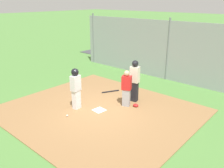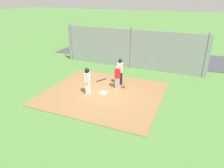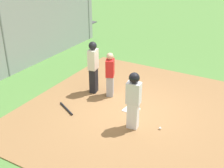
{
  "view_description": "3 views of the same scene",
  "coord_description": "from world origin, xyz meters",
  "px_view_note": "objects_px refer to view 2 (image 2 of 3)",
  "views": [
    {
      "loc": [
        -6.04,
        6.11,
        4.26
      ],
      "look_at": [
        0.39,
        -1.22,
        0.73
      ],
      "focal_mm": 37.89,
      "sensor_mm": 36.0,
      "label": 1
    },
    {
      "loc": [
        -5.01,
        10.42,
        5.78
      ],
      "look_at": [
        -0.52,
        -0.21,
        0.65
      ],
      "focal_mm": 32.62,
      "sensor_mm": 36.0,
      "label": 2
    },
    {
      "loc": [
        7.24,
        3.42,
        4.81
      ],
      "look_at": [
        0.25,
        -0.55,
        0.91
      ],
      "focal_mm": 47.39,
      "sensor_mm": 36.0,
      "label": 3
    }
  ],
  "objects_px": {
    "catcher_mask": "(123,87)",
    "parked_car_blue": "(92,43)",
    "home_plate": "(103,93)",
    "runner": "(87,79)",
    "umpire": "(120,71)",
    "baseball_bat": "(102,80)",
    "baseball": "(86,99)",
    "parked_car_green": "(113,48)",
    "catcher": "(117,77)"
  },
  "relations": [
    {
      "from": "catcher_mask",
      "to": "parked_car_blue",
      "type": "xyz_separation_m",
      "value": [
        6.99,
        -8.79,
        0.52
      ]
    },
    {
      "from": "home_plate",
      "to": "catcher_mask",
      "type": "distance_m",
      "value": 1.54
    },
    {
      "from": "home_plate",
      "to": "runner",
      "type": "height_order",
      "value": "runner"
    },
    {
      "from": "umpire",
      "to": "runner",
      "type": "relative_size",
      "value": 1.08
    },
    {
      "from": "home_plate",
      "to": "umpire",
      "type": "relative_size",
      "value": 0.24
    },
    {
      "from": "home_plate",
      "to": "baseball_bat",
      "type": "xyz_separation_m",
      "value": [
        0.98,
        -1.79,
        0.02
      ]
    },
    {
      "from": "home_plate",
      "to": "umpire",
      "type": "xyz_separation_m",
      "value": [
        -0.49,
        -1.69,
        0.96
      ]
    },
    {
      "from": "baseball",
      "to": "parked_car_green",
      "type": "bearing_deg",
      "value": -75.97
    },
    {
      "from": "parked_car_green",
      "to": "parked_car_blue",
      "type": "relative_size",
      "value": 0.97
    },
    {
      "from": "baseball",
      "to": "parked_car_blue",
      "type": "height_order",
      "value": "parked_car_blue"
    },
    {
      "from": "parked_car_blue",
      "to": "baseball",
      "type": "bearing_deg",
      "value": 123.12
    },
    {
      "from": "home_plate",
      "to": "baseball",
      "type": "relative_size",
      "value": 5.95
    },
    {
      "from": "runner",
      "to": "parked_car_blue",
      "type": "relative_size",
      "value": 0.39
    },
    {
      "from": "catcher",
      "to": "baseball_bat",
      "type": "relative_size",
      "value": 1.79
    },
    {
      "from": "baseball",
      "to": "parked_car_green",
      "type": "distance_m",
      "value": 10.47
    },
    {
      "from": "umpire",
      "to": "parked_car_blue",
      "type": "xyz_separation_m",
      "value": [
        6.57,
        -8.35,
        -0.39
      ]
    },
    {
      "from": "umpire",
      "to": "parked_car_green",
      "type": "distance_m",
      "value": 8.11
    },
    {
      "from": "catcher",
      "to": "umpire",
      "type": "bearing_deg",
      "value": 161.34
    },
    {
      "from": "parked_car_green",
      "to": "baseball",
      "type": "bearing_deg",
      "value": -74.81
    },
    {
      "from": "baseball",
      "to": "runner",
      "type": "bearing_deg",
      "value": -68.79
    },
    {
      "from": "baseball",
      "to": "catcher_mask",
      "type": "bearing_deg",
      "value": -120.84
    },
    {
      "from": "home_plate",
      "to": "runner",
      "type": "distance_m",
      "value": 1.35
    },
    {
      "from": "catcher_mask",
      "to": "baseball",
      "type": "xyz_separation_m",
      "value": [
        1.45,
        2.43,
        -0.02
      ]
    },
    {
      "from": "baseball_bat",
      "to": "umpire",
      "type": "bearing_deg",
      "value": 114.29
    },
    {
      "from": "runner",
      "to": "catcher_mask",
      "type": "height_order",
      "value": "runner"
    },
    {
      "from": "baseball_bat",
      "to": "parked_car_green",
      "type": "xyz_separation_m",
      "value": [
        2.11,
        -7.17,
        0.55
      ]
    },
    {
      "from": "baseball",
      "to": "parked_car_blue",
      "type": "relative_size",
      "value": 0.02
    },
    {
      "from": "home_plate",
      "to": "baseball_bat",
      "type": "relative_size",
      "value": 0.51
    },
    {
      "from": "catcher",
      "to": "parked_car_blue",
      "type": "relative_size",
      "value": 0.35
    },
    {
      "from": "umpire",
      "to": "parked_car_green",
      "type": "bearing_deg",
      "value": -164.61
    },
    {
      "from": "umpire",
      "to": "parked_car_blue",
      "type": "relative_size",
      "value": 0.42
    },
    {
      "from": "baseball_bat",
      "to": "baseball",
      "type": "distance_m",
      "value": 3.0
    },
    {
      "from": "baseball",
      "to": "home_plate",
      "type": "bearing_deg",
      "value": -115.11
    },
    {
      "from": "catcher_mask",
      "to": "catcher",
      "type": "bearing_deg",
      "value": 26.72
    },
    {
      "from": "catcher",
      "to": "baseball",
      "type": "distance_m",
      "value": 2.61
    },
    {
      "from": "catcher",
      "to": "runner",
      "type": "xyz_separation_m",
      "value": [
        1.37,
        1.52,
        0.18
      ]
    },
    {
      "from": "umpire",
      "to": "baseball",
      "type": "distance_m",
      "value": 3.2
    },
    {
      "from": "baseball_bat",
      "to": "baseball",
      "type": "xyz_separation_m",
      "value": [
        -0.42,
        2.97,
        0.01
      ]
    },
    {
      "from": "runner",
      "to": "baseball_bat",
      "type": "height_order",
      "value": "runner"
    },
    {
      "from": "baseball",
      "to": "catcher",
      "type": "bearing_deg",
      "value": -115.86
    },
    {
      "from": "baseball_bat",
      "to": "baseball",
      "type": "bearing_deg",
      "value": 36.18
    },
    {
      "from": "catcher_mask",
      "to": "parked_car_green",
      "type": "xyz_separation_m",
      "value": [
        3.99,
        -7.71,
        0.52
      ]
    },
    {
      "from": "umpire",
      "to": "baseball",
      "type": "relative_size",
      "value": 24.66
    },
    {
      "from": "umpire",
      "to": "parked_car_blue",
      "type": "height_order",
      "value": "umpire"
    },
    {
      "from": "catcher",
      "to": "parked_car_green",
      "type": "distance_m",
      "value": 8.69
    },
    {
      "from": "catcher_mask",
      "to": "parked_car_green",
      "type": "distance_m",
      "value": 8.7
    },
    {
      "from": "runner",
      "to": "baseball",
      "type": "relative_size",
      "value": 22.88
    },
    {
      "from": "baseball_bat",
      "to": "catcher_mask",
      "type": "xyz_separation_m",
      "value": [
        -1.88,
        0.54,
        0.03
      ]
    },
    {
      "from": "baseball_bat",
      "to": "baseball",
      "type": "relative_size",
      "value": 11.62
    },
    {
      "from": "umpire",
      "to": "parked_car_green",
      "type": "xyz_separation_m",
      "value": [
        3.57,
        -7.27,
        -0.39
      ]
    }
  ]
}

